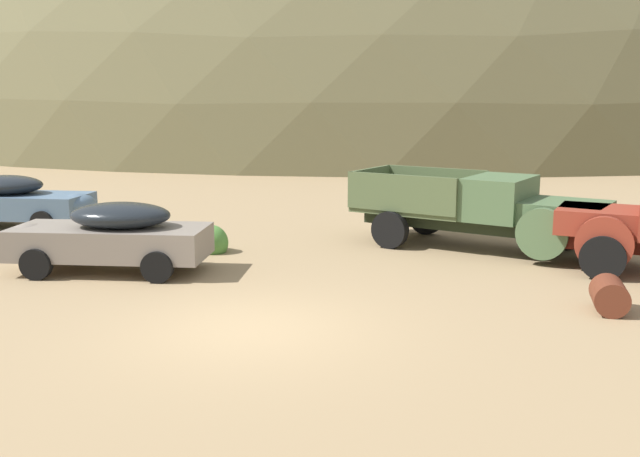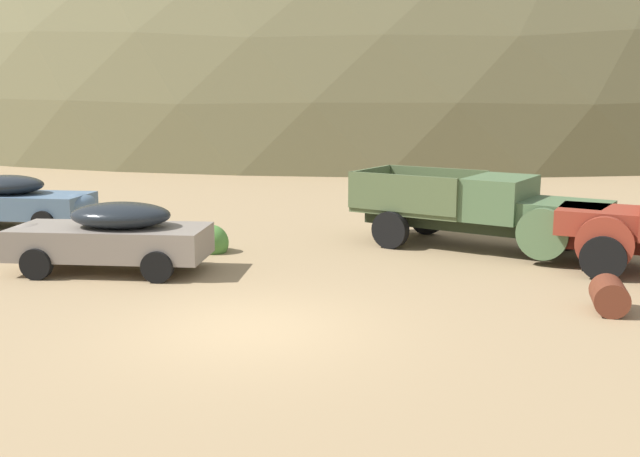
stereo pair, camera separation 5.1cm
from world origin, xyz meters
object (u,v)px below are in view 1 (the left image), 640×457
at_px(car_chalk_blue, 19,201).
at_px(truck_weathered_green, 492,210).
at_px(car_primer_gray, 105,236).
at_px(oil_drum_by_truck, 609,295).

distance_m(car_chalk_blue, truck_weathered_green, 13.62).
bearing_deg(car_primer_gray, car_chalk_blue, -47.09).
relative_size(car_chalk_blue, truck_weathered_green, 0.73).
height_order(car_chalk_blue, car_primer_gray, same).
bearing_deg(oil_drum_by_truck, car_primer_gray, -178.22).
height_order(car_primer_gray, truck_weathered_green, truck_weathered_green).
xyz_separation_m(car_primer_gray, truck_weathered_green, (7.90, 5.08, 0.22)).
distance_m(car_chalk_blue, oil_drum_by_truck, 16.51).
bearing_deg(car_chalk_blue, car_primer_gray, -44.54).
bearing_deg(truck_weathered_green, car_primer_gray, -133.41).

